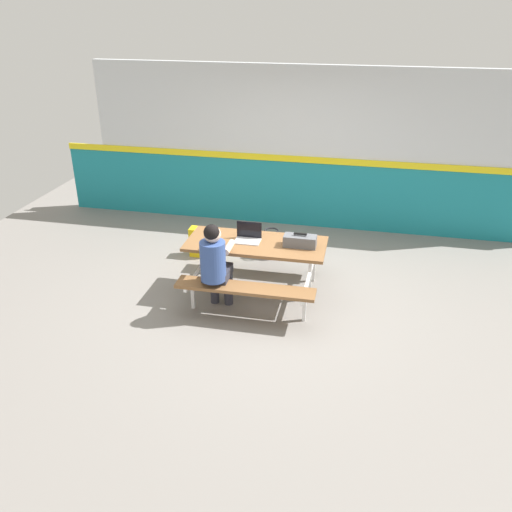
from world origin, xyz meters
The scene contains 8 objects.
ground_plane centered at (0.00, 0.00, -0.01)m, with size 10.00×10.00×0.02m, color gray.
accent_backdrop centered at (0.00, 2.51, 1.25)m, with size 8.00×0.14×2.60m.
picnic_table_main centered at (-0.10, 0.00, 0.57)m, with size 1.75×1.57×0.74m.
student_nearer centered at (-0.47, -0.56, 0.71)m, with size 0.36×0.53×1.21m.
laptop_silver centered at (-0.21, 0.04, 0.79)m, with size 0.32×0.22×0.22m.
toolbox_grey centered at (0.45, 0.01, 0.81)m, with size 0.40×0.18×0.18m.
backpack_dark centered at (-1.16, 0.97, 0.22)m, with size 0.30×0.22×0.44m.
tote_bag_bright centered at (-0.12, 1.15, 0.19)m, with size 0.34×0.21×0.43m.
Camera 1 is at (1.21, -5.95, 3.50)m, focal length 37.52 mm.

